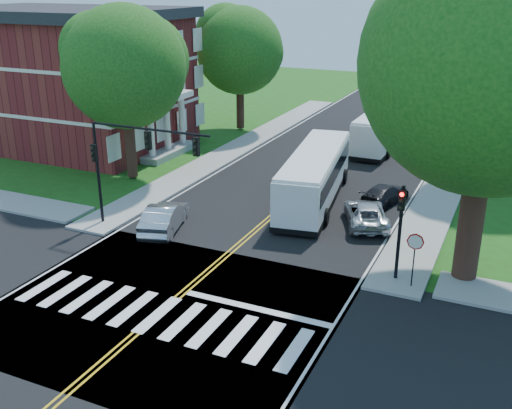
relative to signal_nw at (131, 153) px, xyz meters
The scene contains 22 objects.
ground 9.74m from the signal_nw, 47.67° to the right, with size 140.00×140.00×0.00m, color #214D13.
road 13.69m from the signal_nw, 63.16° to the left, with size 14.00×96.00×0.01m, color black.
cross_road 9.73m from the signal_nw, 47.67° to the right, with size 60.00×12.00×0.01m, color black.
center_line 17.20m from the signal_nw, 69.39° to the left, with size 0.36×70.00×0.01m, color gold.
edge_line_w 16.20m from the signal_nw, 93.47° to the left, with size 0.12×70.00×0.01m, color silver.
edge_line_e 20.54m from the signal_nw, 50.90° to the left, with size 0.12×70.00×0.01m, color silver.
crosswalk 10.07m from the signal_nw, 49.80° to the right, with size 12.60×3.00×0.01m, color silver.
stop_bar 11.40m from the signal_nw, 27.30° to the right, with size 6.60×0.40×0.01m, color silver.
sidewalk_nw 19.22m from the signal_nw, 97.50° to the left, with size 2.60×40.00×0.15m, color gray.
sidewalk_ne 23.75m from the signal_nw, 52.69° to the left, with size 2.60×40.00×0.15m, color gray.
tree_ne_big 17.72m from the signal_nw, ahead, with size 10.80×10.80×14.91m.
tree_west_near 9.96m from the signal_nw, 126.70° to the left, with size 8.00×8.00×11.40m.
tree_west_far 24.27m from the signal_nw, 102.31° to the left, with size 7.60×7.60×10.67m.
brick_building 21.08m from the signal_nw, 139.86° to the left, with size 20.00×13.00×10.80m.
signal_nw is the anchor object (origin of this frame).
signal_ne 14.13m from the signal_nw, ahead, with size 0.30×0.46×4.40m.
stop_sign 15.05m from the signal_nw, ahead, with size 0.76×0.08×2.53m.
bus_lead 11.46m from the signal_nw, 49.56° to the left, with size 4.41×12.27×3.11m.
bus_follow 24.64m from the signal_nw, 70.88° to the left, with size 2.84×11.49×2.96m.
hatchback 3.91m from the signal_nw, 25.30° to the left, with size 1.61×4.60×1.52m, color silver.
suv 13.17m from the signal_nw, 28.47° to the left, with size 2.15×4.66×1.30m, color #B8BBC0.
dark_sedan 15.47m from the signal_nw, 41.27° to the left, with size 1.63×4.00×1.16m, color black.
Camera 1 is at (12.46, -18.21, 12.85)m, focal length 42.00 mm.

